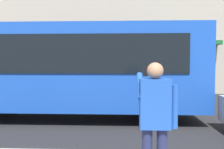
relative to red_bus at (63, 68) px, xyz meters
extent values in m
plane|color=#232326|center=(-1.91, -0.20, -1.68)|extent=(60.00, 60.00, 0.00)
cube|color=#19592D|center=(-5.41, -6.40, 1.32)|extent=(4.40, 1.10, 0.24)
cube|color=#1947AD|center=(-0.02, -0.01, 0.02)|extent=(9.00, 2.50, 2.60)
cube|color=black|center=(-0.02, 1.25, 0.42)|extent=(7.60, 0.06, 1.10)
cylinder|color=black|center=(-3.02, -1.11, -1.18)|extent=(1.00, 0.28, 1.00)
cylinder|color=black|center=(-3.02, 1.09, -1.18)|extent=(1.00, 0.28, 1.00)
cube|color=#1E4CAD|center=(-2.43, 4.67, -0.38)|extent=(0.40, 0.24, 0.66)
sphere|color=#A87A5B|center=(-2.43, 4.67, 0.06)|extent=(0.22, 0.22, 0.22)
cylinder|color=#1E4CAD|center=(-2.69, 4.67, -0.42)|extent=(0.09, 0.09, 0.58)
cylinder|color=#1E4CAD|center=(-2.25, 4.51, -0.16)|extent=(0.09, 0.48, 0.37)
cube|color=black|center=(-2.33, 4.37, 0.04)|extent=(0.07, 0.01, 0.14)
camera|label=1|loc=(-2.00, 7.86, 0.16)|focal=38.35mm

